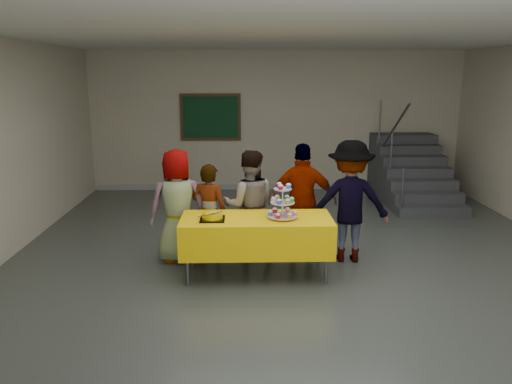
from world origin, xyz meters
TOP-DOWN VIEW (x-y plane):
  - room_shell at (0.00, 0.02)m, footprint 10.00×10.04m
  - bake_table at (-0.57, 0.10)m, footprint 1.88×0.78m
  - cupcake_stand at (-0.25, 0.07)m, footprint 0.38×0.38m
  - bear_cake at (-1.11, 0.02)m, footprint 0.32×0.36m
  - schoolchild_a at (-1.62, 0.68)m, footprint 0.84×0.62m
  - schoolchild_b at (-1.19, 0.67)m, footprint 0.57×0.46m
  - schoolchild_c at (-0.65, 0.73)m, footprint 0.75×0.58m
  - schoolchild_d at (0.09, 0.81)m, footprint 0.97×0.48m
  - schoolchild_e at (0.71, 0.64)m, footprint 1.13×0.72m
  - staircase at (2.70, 4.13)m, footprint 1.30×2.40m
  - noticeboard at (-1.42, 4.96)m, footprint 1.30×0.05m

SIDE VIEW (x-z plane):
  - staircase at x=2.70m, z-range -0.53..1.51m
  - bake_table at x=-0.57m, z-range 0.17..0.94m
  - schoolchild_b at x=-1.19m, z-range 0.00..1.35m
  - schoolchild_c at x=-0.65m, z-range 0.00..1.52m
  - schoolchild_a at x=-1.62m, z-range 0.00..1.55m
  - schoolchild_d at x=0.09m, z-range 0.00..1.60m
  - bear_cake at x=-1.11m, z-range 0.77..0.89m
  - schoolchild_e at x=0.71m, z-range 0.00..1.66m
  - cupcake_stand at x=-0.25m, z-range 0.72..1.16m
  - noticeboard at x=-1.42m, z-range 1.10..2.10m
  - room_shell at x=0.00m, z-range 0.62..3.64m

